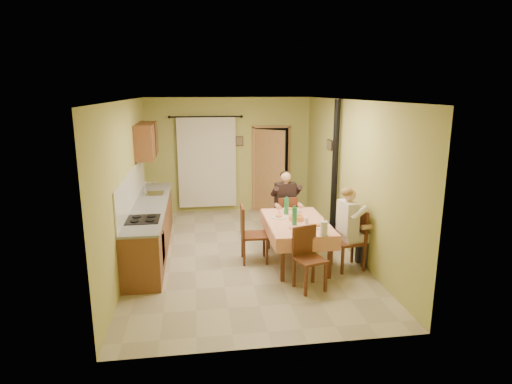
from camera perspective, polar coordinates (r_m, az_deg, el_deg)
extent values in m
cube|color=tan|center=(8.04, -1.68, -8.23)|extent=(4.00, 6.00, 0.01)
cube|color=tan|center=(10.57, -3.59, 4.90)|extent=(4.00, 0.04, 2.80)
cube|color=tan|center=(4.76, 2.34, -5.77)|extent=(4.00, 0.04, 2.80)
cube|color=tan|center=(7.68, -16.76, 1.09)|extent=(0.04, 6.00, 2.80)
cube|color=tan|center=(8.10, 12.46, 1.97)|extent=(0.04, 6.00, 2.80)
cube|color=white|center=(7.47, -1.83, 12.16)|extent=(4.00, 6.00, 0.04)
cube|color=brown|center=(8.27, -13.86, -4.76)|extent=(0.60, 3.60, 0.88)
cube|color=gray|center=(8.14, -14.04, -1.68)|extent=(0.64, 3.64, 0.04)
cube|color=white|center=(8.10, -16.17, 0.52)|extent=(0.02, 3.60, 0.66)
cube|color=silver|center=(8.91, -13.55, -0.26)|extent=(0.42, 0.42, 0.03)
cube|color=black|center=(7.17, -14.81, -3.55)|extent=(0.52, 0.56, 0.02)
cube|color=black|center=(7.29, -12.26, -7.06)|extent=(0.01, 0.55, 0.55)
cube|color=brown|center=(9.23, -14.38, 6.71)|extent=(0.35, 1.40, 0.70)
cylinder|color=black|center=(10.32, -6.71, 9.93)|extent=(1.70, 0.04, 0.04)
cube|color=silver|center=(10.47, -6.54, 3.92)|extent=(1.40, 0.06, 2.20)
cube|color=black|center=(10.75, 2.04, 3.06)|extent=(0.84, 0.03, 2.06)
cube|color=#A67445|center=(10.67, -0.33, 2.99)|extent=(0.06, 0.06, 2.12)
cube|color=#A67445|center=(10.83, 4.40, 3.10)|extent=(0.06, 0.06, 2.12)
cube|color=#A67445|center=(10.60, 2.10, 8.69)|extent=(0.96, 0.06, 0.06)
cube|color=#A67445|center=(10.47, 1.82, 2.73)|extent=(0.67, 0.54, 2.04)
cube|color=#EC9A7B|center=(7.45, 5.46, -4.02)|extent=(1.05, 1.72, 0.04)
cube|color=#EC9A7B|center=(6.70, 7.05, -7.08)|extent=(1.02, 0.03, 0.22)
cube|color=#EC9A7B|center=(8.28, 4.14, -2.99)|extent=(1.02, 0.03, 0.22)
cube|color=#EC9A7B|center=(7.39, 1.55, -5.00)|extent=(0.04, 1.71, 0.22)
cube|color=#EC9A7B|center=(7.61, 9.21, -4.63)|extent=(0.04, 1.71, 0.22)
cylinder|color=white|center=(8.07, 4.50, -2.40)|extent=(0.25, 0.25, 0.02)
ellipsoid|color=#CC7233|center=(8.07, 4.50, -2.25)|extent=(0.12, 0.12, 0.05)
cylinder|color=white|center=(6.90, 6.67, -5.24)|extent=(0.25, 0.25, 0.02)
ellipsoid|color=#CC7233|center=(6.89, 6.67, -5.07)|extent=(0.12, 0.12, 0.05)
cylinder|color=white|center=(7.17, 8.22, -4.55)|extent=(0.25, 0.25, 0.02)
ellipsoid|color=#CC7233|center=(7.16, 8.23, -4.39)|extent=(0.12, 0.12, 0.05)
cylinder|color=white|center=(7.60, 3.04, -3.39)|extent=(0.25, 0.25, 0.02)
ellipsoid|color=#CC7233|center=(7.59, 3.04, -3.24)|extent=(0.12, 0.12, 0.05)
cylinder|color=#FC9944|center=(7.48, 5.38, -3.46)|extent=(0.26, 0.26, 0.08)
cylinder|color=white|center=(6.93, 6.46, -5.14)|extent=(0.28, 0.28, 0.02)
cube|color=tan|center=(6.92, 5.98, -4.97)|extent=(0.04, 0.06, 0.03)
cube|color=tan|center=(6.92, 6.11, -4.98)|extent=(0.06, 0.07, 0.03)
cube|color=tan|center=(6.92, 6.28, -4.97)|extent=(0.05, 0.07, 0.03)
cube|color=tan|center=(6.94, 6.09, -4.91)|extent=(0.06, 0.05, 0.03)
cylinder|color=silver|center=(7.31, 6.77, -3.82)|extent=(0.07, 0.07, 0.10)
cylinder|color=silver|center=(7.77, 5.73, -2.74)|extent=(0.07, 0.07, 0.10)
cylinder|color=white|center=(6.73, 9.07, -4.80)|extent=(0.11, 0.11, 0.22)
cylinder|color=silver|center=(6.72, 9.08, -4.55)|extent=(0.02, 0.02, 0.30)
cube|color=#562A17|center=(8.58, 3.94, -3.43)|extent=(0.40, 0.40, 0.04)
cube|color=#562A17|center=(8.36, 4.29, -2.21)|extent=(0.38, 0.07, 0.43)
cube|color=#562A17|center=(6.56, 7.22, -8.95)|extent=(0.51, 0.51, 0.04)
cube|color=#562A17|center=(6.61, 6.44, -6.40)|extent=(0.40, 0.16, 0.46)
cube|color=#562A17|center=(7.42, 12.19, -6.46)|extent=(0.53, 0.53, 0.04)
cube|color=#562A17|center=(7.43, 13.73, -4.21)|extent=(0.11, 0.46, 0.53)
cube|color=#562A17|center=(7.55, -0.22, -5.79)|extent=(0.47, 0.47, 0.04)
cube|color=#562A17|center=(7.44, -1.82, -3.81)|extent=(0.05, 0.46, 0.52)
cube|color=black|center=(8.47, 4.14, -3.10)|extent=(0.39, 0.42, 0.16)
cube|color=black|center=(8.50, 3.93, -0.59)|extent=(0.41, 0.25, 0.54)
sphere|color=tan|center=(8.40, 3.99, 1.97)|extent=(0.21, 0.21, 0.21)
ellipsoid|color=black|center=(8.43, 3.92, 2.29)|extent=(0.21, 0.21, 0.16)
cube|color=beige|center=(7.44, 12.90, -5.79)|extent=(0.45, 0.42, 0.16)
cube|color=beige|center=(7.27, 12.15, -3.30)|extent=(0.28, 0.43, 0.54)
sphere|color=tan|center=(7.17, 12.37, -0.31)|extent=(0.21, 0.21, 0.21)
ellipsoid|color=olive|center=(7.15, 12.11, -0.02)|extent=(0.21, 0.21, 0.16)
cylinder|color=black|center=(8.62, 10.45, 2.75)|extent=(0.12, 0.12, 2.80)
cylinder|color=black|center=(8.93, 10.12, -5.16)|extent=(0.24, 0.24, 0.30)
cube|color=black|center=(10.52, -2.24, 6.79)|extent=(0.19, 0.03, 0.23)
cube|color=brown|center=(9.13, 9.80, 6.23)|extent=(0.03, 0.31, 0.21)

